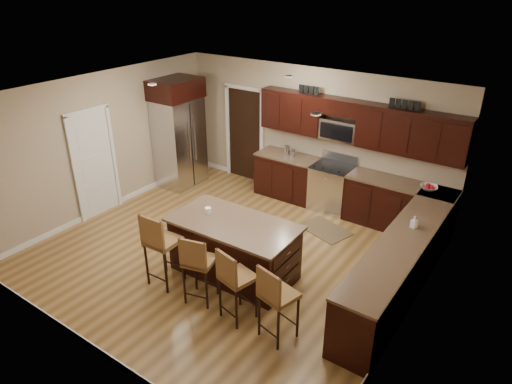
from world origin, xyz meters
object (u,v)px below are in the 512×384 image
Objects in this scene: island at (234,250)px; stool_left at (159,242)px; stool_mid at (198,262)px; range at (332,187)px; stool_extra at (275,296)px; stool_right at (234,278)px; refrigerator at (179,132)px.

stool_left reaches higher than island.
island is at bearing 75.72° from stool_mid.
range is 3.71m from stool_mid.
stool_right is at bearing -166.47° from stool_extra.
refrigerator reaches higher than stool_mid.
refrigerator is at bearing -166.28° from range.
range reaches higher than stool_mid.
stool_extra reaches higher than stool_mid.
stool_right is 0.47× the size of refrigerator.
island is 1.83× the size of stool_mid.
stool_right is (0.65, -0.84, 0.26)m from island.
stool_mid is at bearing -1.37° from stool_left.
refrigerator reaches higher than stool_extra.
refrigerator is (-3.69, 2.89, 0.51)m from stool_right.
island is 1.82× the size of stool_extra.
stool_right is at bearing -38.07° from refrigerator.
stool_extra is at bearing 13.53° from stool_right.
refrigerator is 2.14× the size of stool_extra.
refrigerator is at bearing 159.86° from stool_extra.
range is 3.84m from stool_left.
range reaches higher than island.
stool_left is (-0.72, -0.85, 0.32)m from island.
island is at bearing -33.91° from refrigerator.
stool_left is at bearing -131.49° from island.
stool_mid is 0.64m from stool_right.
range is at bearing 83.77° from island.
stool_mid reaches higher than island.
stool_left is at bearing -51.29° from refrigerator.
stool_left is 2.02m from stool_extra.
stool_mid is at bearing -90.77° from island.
island is 1.16m from stool_left.
stool_mid is 4.24m from refrigerator.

